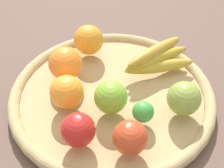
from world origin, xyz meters
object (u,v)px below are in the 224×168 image
at_px(banana_bunch, 157,59).
at_px(orange_1, 89,40).
at_px(apple_0, 184,98).
at_px(apple_1, 111,97).
at_px(apple_2, 79,130).
at_px(lime_0, 143,112).
at_px(orange_0, 64,65).
at_px(orange_2, 67,92).
at_px(apple_3, 130,137).

xyz_separation_m(banana_bunch, orange_1, (0.01, -0.17, 0.01)).
height_order(apple_0, apple_1, apple_0).
xyz_separation_m(apple_2, lime_0, (-0.10, 0.09, -0.01)).
distance_m(banana_bunch, apple_1, 0.17).
xyz_separation_m(orange_0, orange_1, (-0.11, 0.00, -0.00)).
bearing_deg(apple_2, apple_1, 170.26).
relative_size(banana_bunch, apple_2, 2.46).
bearing_deg(orange_2, orange_0, -146.54).
bearing_deg(orange_0, apple_2, 38.78).
bearing_deg(apple_3, apple_0, 155.28).
xyz_separation_m(apple_0, lime_0, (0.06, -0.07, -0.01)).
distance_m(apple_0, lime_0, 0.09).
xyz_separation_m(apple_2, orange_2, (-0.08, -0.07, 0.00)).
distance_m(banana_bunch, orange_2, 0.23).
height_order(orange_0, apple_0, orange_0).
relative_size(apple_2, orange_1, 0.91).
bearing_deg(apple_1, banana_bunch, 165.39).
relative_size(orange_0, orange_1, 1.05).
xyz_separation_m(orange_2, lime_0, (-0.03, 0.16, -0.01)).
bearing_deg(apple_0, banana_bunch, -138.77).
bearing_deg(lime_0, orange_0, -102.23).
bearing_deg(orange_0, banana_bunch, 123.72).
bearing_deg(apple_2, apple_3, 104.65).
distance_m(apple_3, orange_2, 0.17).
relative_size(banana_bunch, orange_2, 2.32).
relative_size(banana_bunch, apple_3, 2.48).
distance_m(orange_2, lime_0, 0.16).
distance_m(apple_0, orange_1, 0.28).
height_order(apple_3, lime_0, apple_3).
relative_size(orange_0, apple_3, 1.16).
bearing_deg(apple_1, orange_2, -74.15).
bearing_deg(orange_1, banana_bunch, 93.49).
distance_m(orange_0, lime_0, 0.21).
bearing_deg(lime_0, orange_1, -127.17).
relative_size(apple_0, apple_1, 1.02).
bearing_deg(orange_0, orange_2, 33.46).
height_order(apple_1, orange_1, orange_1).
xyz_separation_m(banana_bunch, apple_2, (0.26, -0.06, 0.01)).
distance_m(orange_0, apple_3, 0.24).
height_order(banana_bunch, orange_2, orange_2).
relative_size(apple_1, orange_1, 0.94).
xyz_separation_m(orange_0, apple_3, (0.12, 0.21, -0.01)).
relative_size(apple_2, apple_3, 1.01).
height_order(orange_0, banana_bunch, orange_0).
relative_size(orange_0, apple_0, 1.09).
bearing_deg(lime_0, apple_3, 2.57).
bearing_deg(orange_1, orange_2, 13.34).
bearing_deg(orange_0, apple_3, 59.63).
height_order(apple_3, apple_1, apple_1).
height_order(apple_2, apple_1, apple_1).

